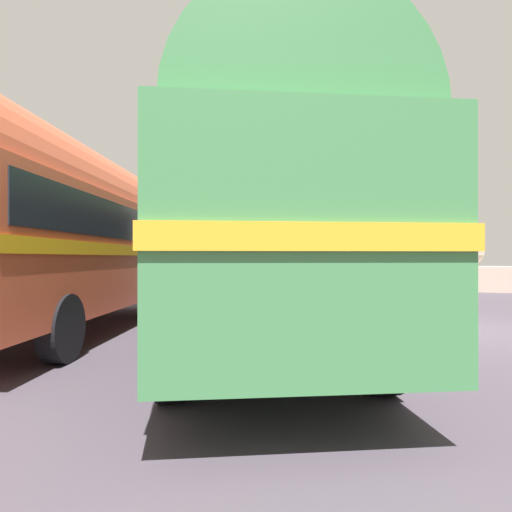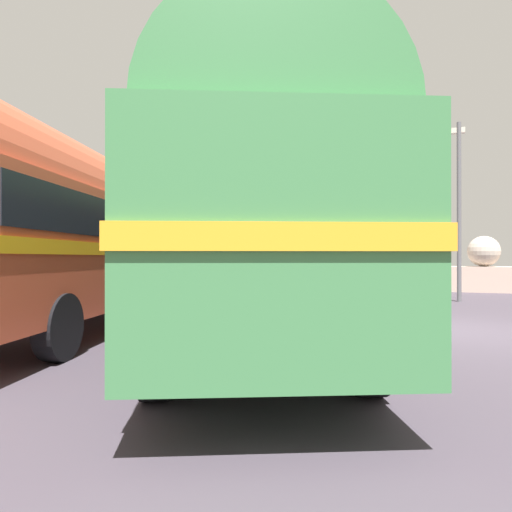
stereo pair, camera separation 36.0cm
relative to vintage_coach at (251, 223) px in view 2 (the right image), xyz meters
The scene contains 5 objects.
ground 4.78m from the vintage_coach, 44.14° to the left, with size 32.00×26.00×0.02m.
breakwater 15.26m from the vintage_coach, 77.49° to the left, with size 31.36×2.24×2.48m.
vintage_coach is the anchor object (origin of this frame).
second_coach 4.00m from the vintage_coach, behind, with size 4.69×8.91×3.70m.
lamp_post 10.39m from the vintage_coach, 68.51° to the left, with size 0.44×0.91×6.00m.
Camera 2 is at (-0.50, -9.80, 1.48)m, focal length 31.39 mm.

